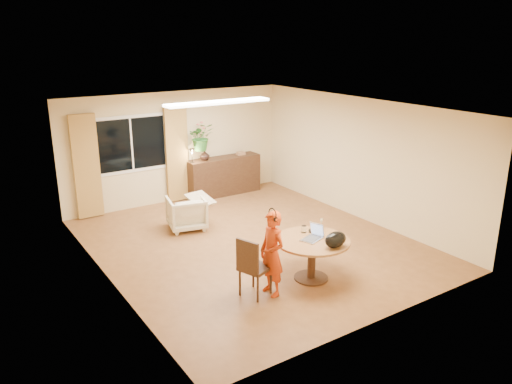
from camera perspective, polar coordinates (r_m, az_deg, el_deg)
floor at (r=9.63m, az=-0.47°, el=-5.90°), size 6.50×6.50×0.00m
ceiling at (r=8.92m, az=-0.52°, el=9.61°), size 6.50×6.50×0.00m
wall_back at (r=11.97m, az=-9.04°, el=5.12°), size 5.50×0.00×5.50m
wall_left at (r=8.10m, az=-17.04°, el=-1.47°), size 0.00×6.50×6.50m
wall_right at (r=10.88m, az=11.77°, el=3.73°), size 0.00×6.50×6.50m
window at (r=11.51m, az=-14.04°, el=5.34°), size 1.70×0.03×1.30m
curtain_left at (r=11.22m, az=-18.80°, el=2.75°), size 0.55×0.08×2.25m
curtain_right at (r=11.90m, az=-9.03°, el=4.28°), size 0.55×0.08×2.25m
ceiling_panel at (r=9.94m, az=-4.34°, el=10.18°), size 2.20×0.35×0.05m
dining_table at (r=8.14m, az=6.42°, el=-6.39°), size 1.21×1.21×0.69m
dining_chair at (r=7.65m, az=-0.06°, el=-8.45°), size 0.57×0.55×0.96m
child at (r=7.60m, az=1.85°, el=-7.05°), size 0.50×0.35×1.34m
laptop at (r=8.04m, az=6.38°, el=-4.61°), size 0.44×0.36×0.25m
tumbler at (r=8.33m, az=5.50°, el=-4.25°), size 0.09×0.09×0.12m
wine_glass at (r=8.47m, az=7.48°, el=-3.67°), size 0.09×0.09×0.20m
pot_lid at (r=8.41m, az=6.76°, el=-4.39°), size 0.24×0.24×0.04m
handbag at (r=7.80m, az=9.08°, el=-5.39°), size 0.43×0.31×0.26m
armchair at (r=10.33m, az=-7.96°, el=-2.38°), size 0.87×0.89×0.68m
throw at (r=10.26m, az=-6.40°, el=-0.37°), size 0.52×0.61×0.03m
sideboard at (r=12.45m, az=-3.71°, el=1.86°), size 1.89×0.46×0.94m
vase at (r=12.06m, az=-5.89°, el=4.21°), size 0.27×0.27×0.25m
bouquet at (r=11.93m, az=-6.30°, el=6.29°), size 0.71×0.66×0.66m
book_stack at (r=12.57m, az=-1.74°, el=4.46°), size 0.24×0.21×0.08m
desk_lamp at (r=11.85m, az=-7.32°, el=4.17°), size 0.16×0.16×0.35m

